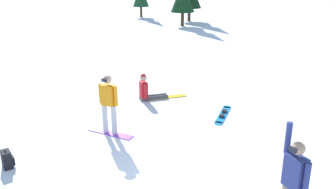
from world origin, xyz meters
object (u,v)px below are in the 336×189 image
snowboarder_midground (109,103)px  loose_snowboard_near_right (223,114)px  backpack_black (7,159)px  snowboarder_foreground (294,181)px  snowboarder_background (148,90)px

snowboarder_midground → loose_snowboard_near_right: bearing=27.8°
snowboarder_midground → backpack_black: (-2.01, -2.11, -0.74)m
backpack_black → snowboarder_midground: bearing=46.5°
snowboarder_foreground → loose_snowboard_near_right: 5.47m
backpack_black → snowboarder_background: bearing=62.5°
loose_snowboard_near_right → backpack_black: (-5.38, -3.89, 0.19)m
loose_snowboard_near_right → snowboarder_midground: bearing=-152.2°
snowboarder_background → backpack_black: snowboarder_background is taller
snowboarder_midground → backpack_black: snowboarder_midground is taller
snowboarder_background → snowboarder_midground: bearing=-102.4°
snowboarder_background → loose_snowboard_near_right: (2.71, -1.23, -0.33)m
snowboarder_foreground → snowboarder_midground: snowboarder_foreground is taller
backpack_black → snowboarder_foreground: bearing=-12.4°
snowboarder_background → loose_snowboard_near_right: 3.00m
loose_snowboard_near_right → backpack_black: bearing=-144.1°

